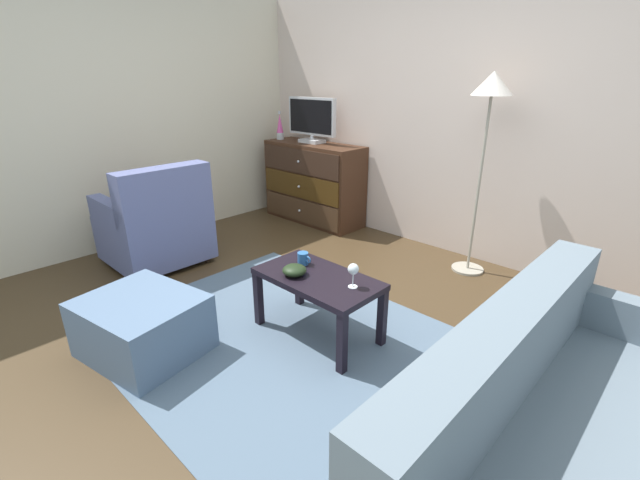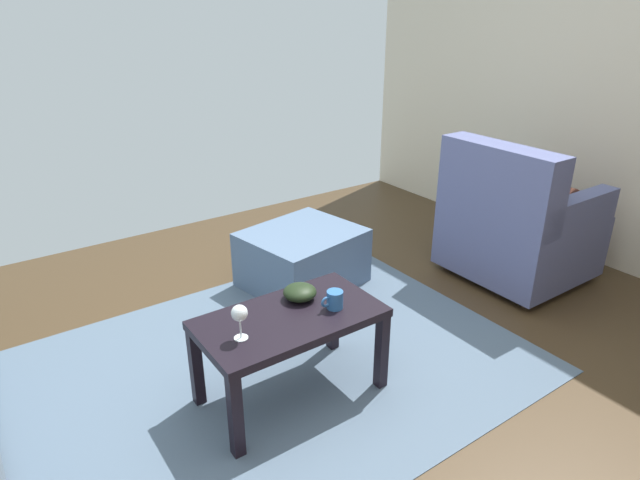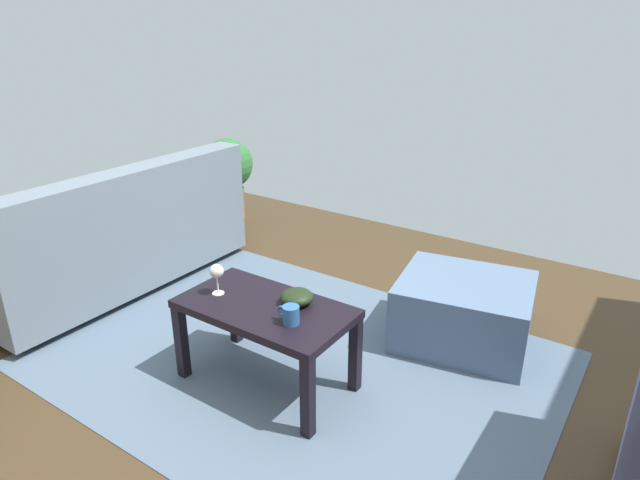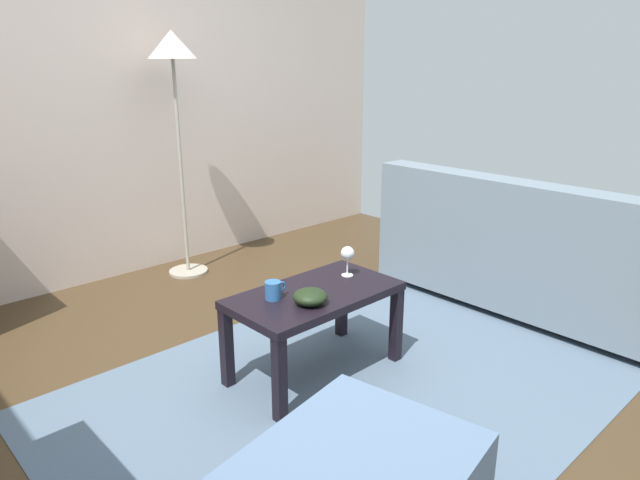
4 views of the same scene
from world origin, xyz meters
The scene contains 9 objects.
ground_plane centered at (0.00, 0.00, -0.03)m, with size 5.35×4.63×0.05m, color #43311E.
area_rug centered at (0.20, -0.20, 0.00)m, with size 2.60×1.90×0.01m, color slate.
coffee_table centered at (0.20, 0.04, 0.37)m, with size 0.83×0.45×0.44m.
wine_glass centered at (0.47, 0.08, 0.55)m, with size 0.07×0.07×0.16m.
mug centered at (0.00, 0.10, 0.48)m, with size 0.11×0.08×0.08m.
bowl_decorative centered at (0.09, -0.06, 0.47)m, with size 0.16×0.16×0.07m, color black.
couch_large centered at (1.77, -0.25, 0.33)m, with size 0.85×1.82×0.84m.
ottoman centered at (-0.45, -0.87, 0.19)m, with size 0.70×0.60×0.37m, color slate.
potted_plant centered at (2.02, -1.66, 0.43)m, with size 0.44×0.44×0.72m.
Camera 3 is at (-1.31, 1.79, 1.71)m, focal length 31.06 mm.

